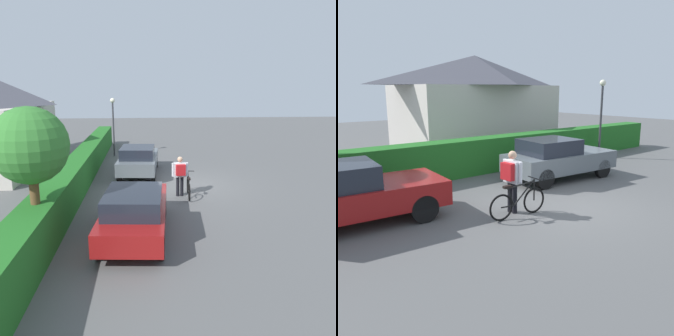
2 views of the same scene
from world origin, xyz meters
The scene contains 8 objects.
ground_plane centered at (0.00, 0.00, 0.00)m, with size 60.00×60.00×0.00m, color #565656.
hedge_row centered at (0.00, 4.63, 0.65)m, with size 21.62×0.90×1.30m, color #216620.
parked_car_near centered at (-4.99, 2.10, 0.76)m, with size 4.40×2.08×1.45m.
parked_car_far centered at (1.96, 2.10, 0.74)m, with size 4.05×2.04×1.43m.
bicycle centered at (-1.55, 0.10, 0.37)m, with size 1.65×0.50×0.92m.
person_rider centered at (-1.49, 0.43, 0.96)m, with size 0.37×0.65×1.59m.
street_lamp centered at (6.43, 3.64, 2.32)m, with size 0.28×0.28×3.50m.
tree_kerbside centered at (-5.68, 4.65, 2.81)m, with size 1.95×1.95×3.81m.
Camera 1 is at (-14.29, 1.80, 4.35)m, focal length 36.52 mm.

